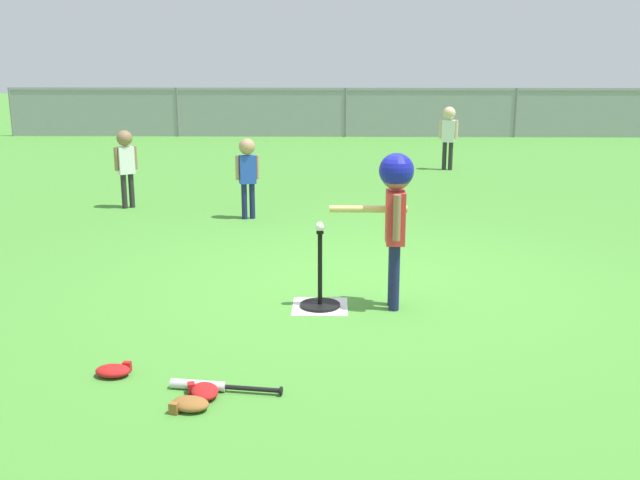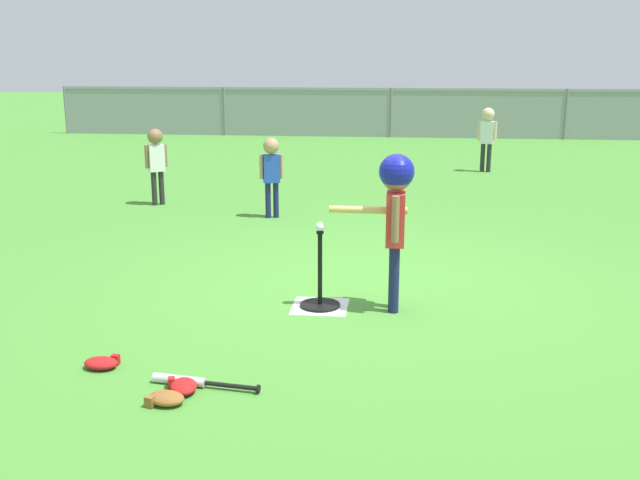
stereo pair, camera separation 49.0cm
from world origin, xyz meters
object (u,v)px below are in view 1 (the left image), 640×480
at_px(fielder_deep_left, 449,129).
at_px(glove_tossed_aside, 189,404).
at_px(batter_child, 395,199).
at_px(glove_by_plate, 114,371).
at_px(fielder_deep_center, 247,168).
at_px(spare_bat_silver, 210,386).
at_px(glove_near_bats, 204,391).
at_px(batting_tee, 320,295).
at_px(fielder_deep_right, 126,158).
at_px(baseball_on_tee, 320,227).

distance_m(fielder_deep_left, glove_tossed_aside, 9.32).
height_order(batter_child, glove_by_plate, batter_child).
distance_m(fielder_deep_center, glove_tossed_aside, 5.01).
xyz_separation_m(spare_bat_silver, glove_near_bats, (-0.02, -0.08, 0.01)).
bearing_deg(glove_tossed_aside, fielder_deep_center, 92.73).
bearing_deg(fielder_deep_left, glove_near_bats, -107.09).
bearing_deg(glove_near_bats, glove_tossed_aside, -108.02).
bearing_deg(glove_tossed_aside, batting_tee, 68.35).
bearing_deg(fielder_deep_center, glove_tossed_aside, -87.27).
bearing_deg(batting_tee, fielder_deep_right, 124.11).
distance_m(baseball_on_tee, glove_by_plate, 1.94).
bearing_deg(fielder_deep_right, baseball_on_tee, -55.89).
height_order(spare_bat_silver, glove_tossed_aside, glove_tossed_aside).
distance_m(baseball_on_tee, spare_bat_silver, 1.76).
distance_m(batting_tee, fielder_deep_center, 3.37).
bearing_deg(glove_by_plate, spare_bat_silver, -16.86).
height_order(fielder_deep_right, spare_bat_silver, fielder_deep_right).
height_order(spare_bat_silver, glove_near_bats, glove_near_bats).
bearing_deg(glove_by_plate, fielder_deep_center, 85.86).
relative_size(batter_child, fielder_deep_right, 1.23).
height_order(fielder_deep_left, glove_tossed_aside, fielder_deep_left).
distance_m(fielder_deep_center, spare_bat_silver, 4.77).
distance_m(glove_near_bats, glove_tossed_aside, 0.18).
height_order(fielder_deep_right, fielder_deep_left, fielder_deep_left).
distance_m(batter_child, spare_bat_silver, 2.12).
bearing_deg(fielder_deep_center, fielder_deep_left, 52.79).
bearing_deg(glove_near_bats, batter_child, 52.63).
distance_m(batting_tee, spare_bat_silver, 1.65).
bearing_deg(batter_child, glove_near_bats, -127.37).
xyz_separation_m(fielder_deep_center, glove_by_plate, (-0.33, -4.52, -0.59)).
distance_m(fielder_deep_center, glove_near_bats, 4.85).
height_order(batter_child, fielder_deep_left, batter_child).
height_order(glove_near_bats, glove_tossed_aside, same).
xyz_separation_m(batting_tee, fielder_deep_center, (-0.94, 3.20, 0.53)).
height_order(batting_tee, fielder_deep_center, fielder_deep_center).
height_order(batter_child, spare_bat_silver, batter_child).
relative_size(baseball_on_tee, fielder_deep_right, 0.07).
bearing_deg(glove_tossed_aside, fielder_deep_right, 108.57).
bearing_deg(fielder_deep_left, glove_tossed_aside, -107.11).
bearing_deg(glove_near_bats, fielder_deep_center, 93.48).
xyz_separation_m(baseball_on_tee, glove_by_plate, (-1.27, -1.33, -0.62)).
distance_m(fielder_deep_right, glove_near_bats, 5.78).
xyz_separation_m(baseball_on_tee, glove_near_bats, (-0.65, -1.60, -0.62)).
relative_size(fielder_deep_center, fielder_deep_right, 0.97).
xyz_separation_m(batter_child, fielder_deep_right, (-3.15, 3.81, -0.23)).
bearing_deg(spare_bat_silver, fielder_deep_center, 93.77).
xyz_separation_m(fielder_deep_left, glove_tossed_aside, (-2.73, -8.88, -0.65)).
bearing_deg(fielder_deep_left, spare_bat_silver, -107.13).
relative_size(batting_tee, glove_tossed_aside, 2.46).
bearing_deg(glove_tossed_aside, fielder_deep_left, 72.89).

